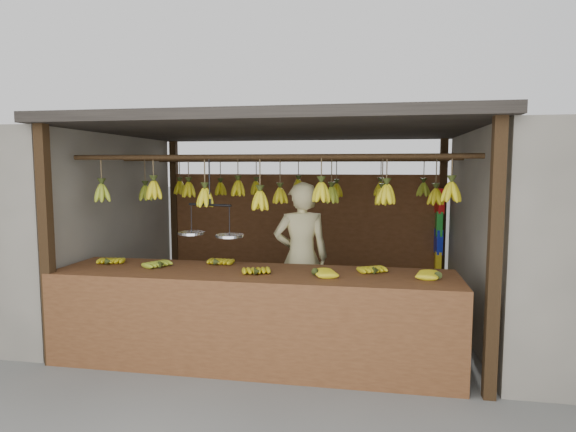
# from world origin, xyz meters

# --- Properties ---
(ground) EXTENTS (80.00, 80.00, 0.00)m
(ground) POSITION_xyz_m (0.00, 0.00, 0.00)
(ground) COLOR #5B5B57
(stall) EXTENTS (4.30, 3.30, 2.40)m
(stall) POSITION_xyz_m (0.00, 0.33, 1.97)
(stall) COLOR black
(stall) RESTS_ON ground
(neighbor_left) EXTENTS (3.00, 3.00, 2.30)m
(neighbor_left) POSITION_xyz_m (-3.60, 0.00, 1.15)
(neighbor_left) COLOR slate
(neighbor_left) RESTS_ON ground
(counter) EXTENTS (3.87, 0.88, 0.96)m
(counter) POSITION_xyz_m (-0.09, -1.24, 0.72)
(counter) COLOR brown
(counter) RESTS_ON ground
(hanging_bananas) EXTENTS (3.61, 2.21, 0.39)m
(hanging_bananas) POSITION_xyz_m (-0.01, -0.01, 1.62)
(hanging_bananas) COLOR #92A523
(hanging_bananas) RESTS_ON ground
(balance_scale) EXTENTS (0.70, 0.38, 0.78)m
(balance_scale) POSITION_xyz_m (-0.56, -1.00, 1.28)
(balance_scale) COLOR black
(balance_scale) RESTS_ON ground
(vendor) EXTENTS (0.71, 0.55, 1.73)m
(vendor) POSITION_xyz_m (0.23, -0.14, 0.87)
(vendor) COLOR beige
(vendor) RESTS_ON ground
(bag_bundles) EXTENTS (0.08, 0.26, 1.21)m
(bag_bundles) POSITION_xyz_m (1.94, 1.35, 1.00)
(bag_bundles) COLOR red
(bag_bundles) RESTS_ON ground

